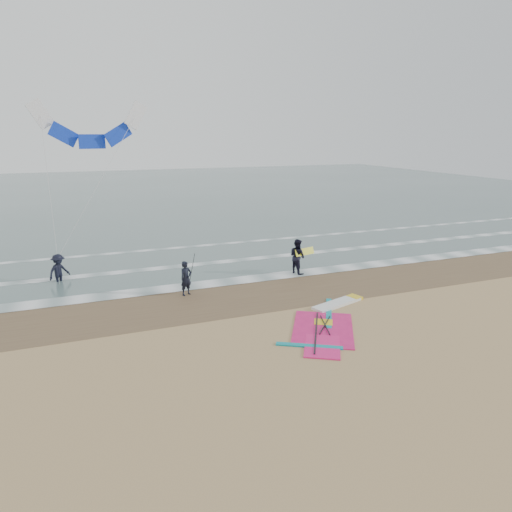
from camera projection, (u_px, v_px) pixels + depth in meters
name	position (u px, v px, depth m)	size (l,w,h in m)	color
ground	(321.00, 343.00, 17.04)	(120.00, 120.00, 0.00)	tan
sea_water	(144.00, 193.00, 60.28)	(120.00, 80.00, 0.02)	#47605E
wet_sand_band	(261.00, 293.00, 22.44)	(120.00, 5.00, 0.01)	brown
foam_waterline	(233.00, 268.00, 26.44)	(120.00, 9.15, 0.02)	white
windsurf_rig	(328.00, 321.00, 18.95)	(5.78, 5.47, 0.14)	white
person_standing	(186.00, 278.00, 21.95)	(0.62, 0.40, 1.69)	black
person_walking	(297.00, 256.00, 25.31)	(0.96, 0.75, 1.97)	black
person_wading	(58.00, 265.00, 23.85)	(1.21, 0.69, 1.87)	black
held_pole	(192.00, 270.00, 21.95)	(0.17, 0.86, 1.82)	black
carried_kiteboard	(305.00, 252.00, 25.29)	(1.30, 0.51, 0.39)	yellow
surf_kite	(91.00, 128.00, 26.64)	(6.70, 4.48, 8.25)	white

